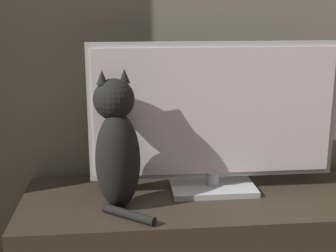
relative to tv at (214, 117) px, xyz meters
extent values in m
cube|color=#B7B7BC|center=(0.00, 0.00, -0.26)|extent=(0.30, 0.18, 0.02)
cylinder|color=#B7B7BC|center=(0.00, 0.00, -0.23)|extent=(0.04, 0.04, 0.05)
cube|color=#B7B7BC|center=(0.00, 0.00, 0.02)|extent=(0.87, 0.02, 0.48)
cube|color=silver|center=(0.00, -0.01, 0.02)|extent=(0.84, 0.01, 0.44)
ellipsoid|color=black|center=(-0.34, -0.12, -0.11)|extent=(0.18, 0.17, 0.32)
ellipsoid|color=silver|center=(-0.35, -0.07, -0.13)|extent=(0.09, 0.07, 0.18)
sphere|color=black|center=(-0.34, -0.09, 0.09)|extent=(0.17, 0.17, 0.13)
cone|color=black|center=(-0.38, -0.11, 0.16)|extent=(0.04, 0.04, 0.04)
cone|color=black|center=(-0.31, -0.08, 0.16)|extent=(0.04, 0.04, 0.04)
cylinder|color=black|center=(-0.31, -0.21, -0.26)|extent=(0.17, 0.14, 0.03)
camera|label=1|loc=(-0.32, -1.56, 0.37)|focal=50.00mm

